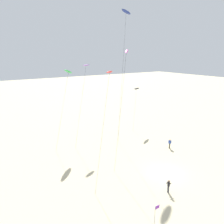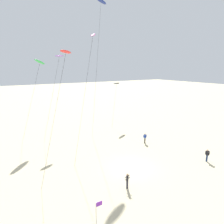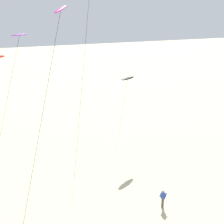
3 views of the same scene
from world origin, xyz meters
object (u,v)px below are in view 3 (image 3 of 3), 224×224
kite_magenta (59,17)px  kite_flyer_middle (163,198)px  kite_purple (19,38)px  kite_black (127,79)px

kite_magenta → kite_flyer_middle: 17.22m
kite_magenta → kite_flyer_middle: (7.54, -3.20, -15.14)m
kite_purple → kite_black: kite_purple is taller
kite_magenta → kite_flyer_middle: kite_magenta is taller
kite_flyer_middle → kite_magenta: bearing=157.0°
kite_magenta → kite_black: kite_magenta is taller
kite_purple → kite_flyer_middle: (9.37, -13.20, -12.90)m
kite_magenta → kite_purple: (-1.84, 10.00, -2.24)m
kite_purple → kite_black: (11.93, -0.60, -5.11)m
kite_purple → kite_flyer_middle: bearing=-54.6°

